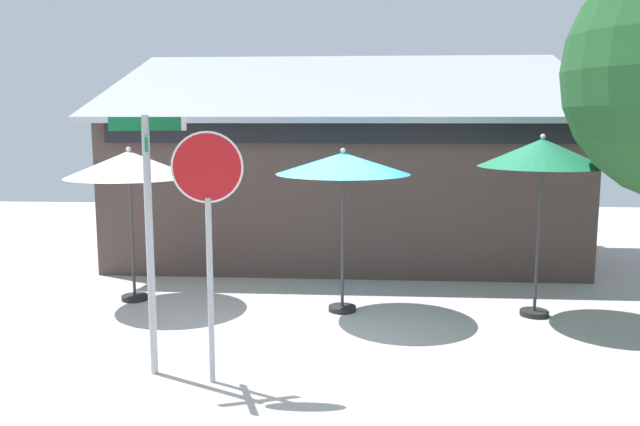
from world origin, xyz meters
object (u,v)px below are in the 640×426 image
at_px(patio_umbrella_teal_center, 343,165).
at_px(patio_umbrella_forest_green_right, 542,155).
at_px(stop_sign, 208,208).
at_px(patio_umbrella_ivory_left, 129,165).
at_px(street_sign_post, 149,220).

distance_m(patio_umbrella_teal_center, patio_umbrella_forest_green_right, 3.02).
bearing_deg(patio_umbrella_teal_center, stop_sign, -115.90).
height_order(stop_sign, patio_umbrella_ivory_left, stop_sign).
bearing_deg(stop_sign, patio_umbrella_ivory_left, 122.75).
xyz_separation_m(stop_sign, patio_umbrella_teal_center, (1.42, 2.92, 0.28)).
height_order(street_sign_post, patio_umbrella_ivory_left, street_sign_post).
distance_m(street_sign_post, patio_umbrella_forest_green_right, 5.87).
xyz_separation_m(street_sign_post, stop_sign, (0.76, -0.21, 0.18)).
distance_m(street_sign_post, patio_umbrella_teal_center, 3.50).
relative_size(patio_umbrella_teal_center, patio_umbrella_forest_green_right, 0.92).
height_order(stop_sign, patio_umbrella_teal_center, stop_sign).
height_order(patio_umbrella_ivory_left, patio_umbrella_teal_center, patio_umbrella_teal_center).
bearing_deg(street_sign_post, patio_umbrella_forest_green_right, 27.32).
relative_size(stop_sign, patio_umbrella_forest_green_right, 1.04).
xyz_separation_m(patio_umbrella_teal_center, patio_umbrella_forest_green_right, (3.01, -0.03, 0.18)).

